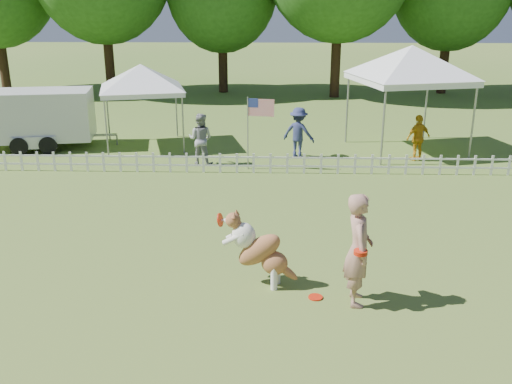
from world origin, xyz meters
TOP-DOWN VIEW (x-y plane):
  - ground at (0.00, 0.00)m, footprint 120.00×120.00m
  - picket_fence at (0.00, 7.00)m, footprint 22.00×0.08m
  - handler at (1.28, -0.57)m, footprint 0.48×0.72m
  - dog at (-0.37, 0.01)m, footprint 1.38×0.72m
  - frisbee_on_turf at (0.60, -0.46)m, footprint 0.25×0.25m
  - canopy_tent_left at (-4.69, 10.15)m, footprint 3.28×3.28m
  - canopy_tent_right at (4.30, 9.85)m, footprint 4.03×4.03m
  - cargo_trailer at (-8.32, 9.84)m, footprint 4.90×2.82m
  - flag_pole at (-0.94, 7.43)m, footprint 0.85×0.22m
  - spectator_a at (-2.43, 7.91)m, footprint 0.90×0.76m
  - spectator_b at (0.64, 8.86)m, footprint 1.21×0.98m
  - spectator_c at (4.44, 8.59)m, footprint 0.94×0.68m

SIDE VIEW (x-z plane):
  - ground at x=0.00m, z-range 0.00..0.00m
  - frisbee_on_turf at x=0.60m, z-range 0.00..0.02m
  - picket_fence at x=0.00m, z-range 0.00..0.60m
  - dog at x=-0.37m, z-range 0.00..1.36m
  - spectator_c at x=4.44m, z-range 0.00..1.48m
  - spectator_a at x=-2.43m, z-range 0.00..1.61m
  - spectator_b at x=0.64m, z-range 0.00..1.63m
  - handler at x=1.28m, z-range 0.00..1.96m
  - cargo_trailer at x=-8.32m, z-range 0.00..2.03m
  - flag_pole at x=-0.94m, z-range 0.00..2.21m
  - canopy_tent_left at x=-4.69m, z-range 0.00..2.78m
  - canopy_tent_right at x=4.30m, z-range 0.00..3.43m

